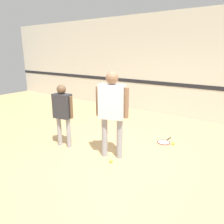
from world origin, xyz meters
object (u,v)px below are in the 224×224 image
(racket_spare_on_floor, at_px, (164,142))
(tennis_ball_by_spare_racket, at_px, (173,143))
(person_instructor, at_px, (112,106))
(tennis_ball_near_instructor, at_px, (111,161))
(person_student_left, at_px, (63,109))

(racket_spare_on_floor, bearing_deg, tennis_ball_by_spare_racket, -86.35)
(person_instructor, xyz_separation_m, racket_spare_on_floor, (0.57, 1.27, -1.03))
(racket_spare_on_floor, bearing_deg, tennis_ball_near_instructor, 166.70)
(person_instructor, distance_m, racket_spare_on_floor, 1.73)
(person_instructor, xyz_separation_m, person_student_left, (-1.14, -0.21, -0.19))
(person_student_left, bearing_deg, tennis_ball_near_instructor, -10.27)
(person_instructor, relative_size, racket_spare_on_floor, 3.19)
(tennis_ball_by_spare_racket, bearing_deg, racket_spare_on_floor, -179.50)
(person_instructor, relative_size, tennis_ball_by_spare_racket, 25.51)
(racket_spare_on_floor, bearing_deg, person_student_left, 133.95)
(racket_spare_on_floor, height_order, tennis_ball_by_spare_racket, tennis_ball_by_spare_racket)
(racket_spare_on_floor, xyz_separation_m, tennis_ball_by_spare_racket, (0.22, 0.00, 0.02))
(person_instructor, xyz_separation_m, tennis_ball_by_spare_racket, (0.79, 1.27, -1.01))
(person_student_left, distance_m, tennis_ball_near_instructor, 1.51)
(person_instructor, bearing_deg, person_student_left, 171.57)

